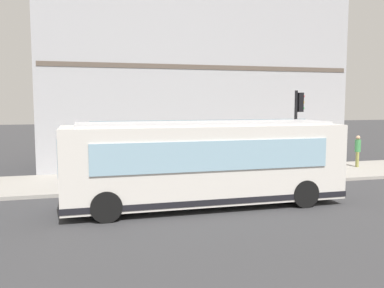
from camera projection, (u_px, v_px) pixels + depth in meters
ground at (260, 201)px, 15.66m from camera, size 120.00×120.00×0.00m
sidewalk_curb at (219, 177)px, 20.41m from camera, size 4.70×40.00×0.15m
building_corner at (190, 80)px, 25.23m from camera, size 6.47×17.56×10.27m
city_bus_nearside at (205, 164)px, 14.80m from camera, size 2.64×10.05×3.07m
traffic_light_near_corner at (298, 118)px, 19.23m from camera, size 0.32×0.49×4.16m
fire_hydrant at (245, 165)px, 21.41m from camera, size 0.35×0.35×0.74m
pedestrian_near_building_entrance at (358, 149)px, 22.90m from camera, size 0.32×0.32×1.76m
pedestrian_walking_along_curb at (154, 160)px, 18.25m from camera, size 0.32×0.32×1.78m
pedestrian_near_hydrant at (303, 151)px, 22.09m from camera, size 0.32×0.32×1.74m
newspaper_vending_box at (74, 173)px, 18.37m from camera, size 0.44×0.42×0.90m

